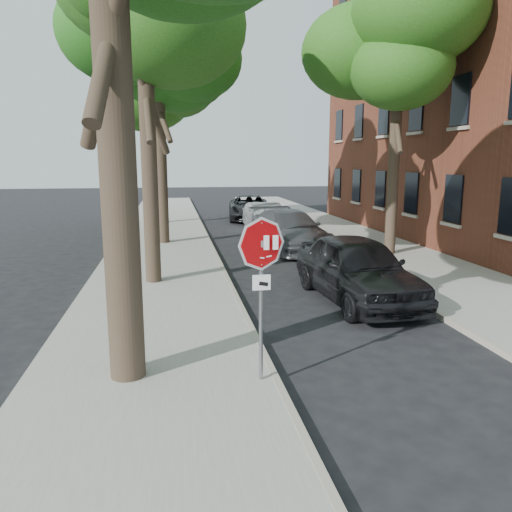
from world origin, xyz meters
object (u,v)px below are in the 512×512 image
Objects in this scene: tree_right at (398,54)px; car_c at (289,230)px; tree_mid_b at (156,47)px; tree_far at (155,91)px; stop_sign at (261,268)px; tree_mid_a at (142,4)px; car_d at (250,208)px; car_a at (357,268)px; car_b at (265,218)px.

car_c is at bearing 150.72° from tree_right.
tree_far is at bearing 92.44° from tree_mid_b.
tree_right is 1.72× the size of car_c.
tree_mid_a is (-1.92, 7.14, 5.66)m from stop_sign.
car_c reaches higher than car_d.
car_a is 0.93× the size of car_d.
tree_right is at bearing -25.52° from tree_mid_b.
car_b is (5.22, 10.08, -6.89)m from tree_mid_a.
tree_mid_a is at bearing -120.26° from car_b.
car_b is 0.82× the size of car_d.
tree_mid_a reaches higher than car_d.
car_a is at bearing -26.78° from tree_mid_a.
tree_mid_a reaches higher than car_b.
car_c is at bearing -83.81° from car_d.
tree_mid_b is 1.96× the size of car_d.
tree_mid_a is 1.06× the size of tree_far.
car_b is 5.20m from car_c.
tree_mid_a is 0.95× the size of tree_mid_b.
tree_mid_b reaches higher than car_b.
tree_mid_a is at bearing -160.81° from tree_right.
car_c is (5.32, -9.11, -6.42)m from tree_far.
tree_mid_a is at bearing 149.41° from car_a.
tree_mid_b is 9.34m from tree_right.
tree_mid_b is 2.38× the size of car_b.
tree_far is at bearing 103.94° from car_a.
tree_mid_b is at bearing 88.37° from tree_mid_a.
tree_mid_b is at bearing 113.72° from car_a.
tree_far is 12.35m from car_c.
car_a is at bearing -72.26° from tree_far.
car_d is (-0.00, 17.85, -0.11)m from car_a.
tree_mid_b is at bearing -87.56° from tree_far.
tree_mid_b is (0.20, 7.01, 0.39)m from tree_mid_a.
car_a is at bearing -83.81° from car_d.
stop_sign reaches higher than car_b.
stop_sign is 0.28× the size of tree_far.
car_a is at bearing -120.97° from tree_right.
tree_mid_b is (-1.72, 14.15, 6.05)m from stop_sign.
car_b is (0.00, 12.72, -0.12)m from car_a.
car_b is at bearing 115.48° from tree_right.
tree_mid_a is 9.12m from tree_right.
car_d is at bearing 71.05° from tree_mid_a.
tree_mid_b is 13.01m from car_a.
tree_mid_a reaches higher than stop_sign.
tree_right is at bearing 56.62° from stop_sign.
stop_sign is 13.23m from tree_right.
car_d is at bearing 87.12° from car_b.
tree_right is (8.60, 2.99, -0.39)m from tree_mid_a.
tree_mid_a is 14.00m from tree_far.
car_a is at bearing -62.48° from tree_mid_b.
tree_far is 2.14× the size of car_b.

